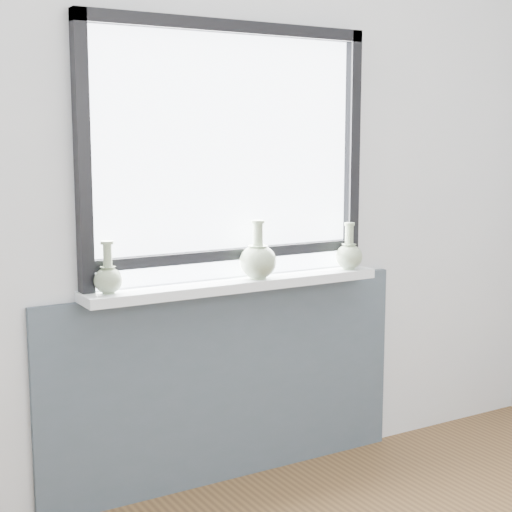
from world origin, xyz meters
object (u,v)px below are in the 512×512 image
vase_a (108,277)px  vase_b (258,260)px  vase_c (349,254)px  windowsill (236,284)px

vase_a → vase_b: 0.65m
vase_a → vase_c: vase_c is taller
vase_b → windowsill: bearing=161.5°
windowsill → vase_c: (0.56, -0.03, 0.09)m
windowsill → vase_a: size_ratio=6.57×
vase_a → vase_b: (0.65, -0.02, 0.02)m
vase_a → vase_b: bearing=-1.7°
vase_b → vase_a: bearing=178.3°
vase_b → vase_c: vase_b is taller
vase_b → vase_c: size_ratio=1.18×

